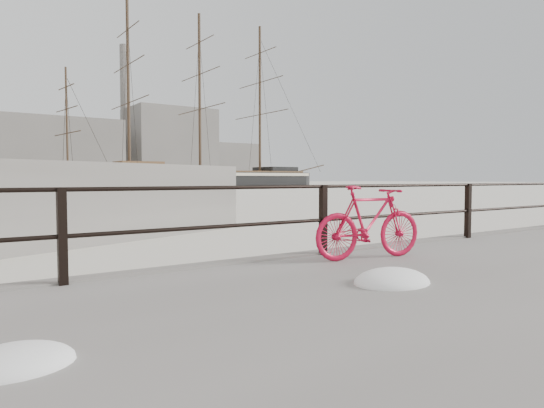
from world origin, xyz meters
TOP-DOWN VIEW (x-y plane):
  - ground at (0.00, 0.00)m, footprint 400.00×400.00m
  - guardrail at (0.00, -0.15)m, footprint 28.00×0.10m
  - bicycle at (-3.23, -0.79)m, footprint 1.68×0.54m
  - barque_black at (34.29, 80.58)m, footprint 61.43×20.11m
  - schooner_mid at (2.69, 74.49)m, footprint 28.29×14.67m
  - industrial_west at (20.00, 140.00)m, footprint 32.00×18.00m
  - industrial_mid at (55.00, 145.00)m, footprint 26.00×20.00m
  - industrial_east at (78.00, 150.00)m, footprint 20.00×16.00m
  - smokestack at (42.00, 150.00)m, footprint 2.80×2.80m

SIDE VIEW (x-z plane):
  - ground at x=0.00m, z-range 0.00..0.00m
  - barque_black at x=34.29m, z-range -17.33..17.33m
  - schooner_mid at x=2.69m, z-range -9.83..9.83m
  - guardrail at x=0.00m, z-range 0.35..1.35m
  - bicycle at x=-3.23m, z-range 0.35..1.35m
  - industrial_east at x=78.00m, z-range 0.00..14.00m
  - industrial_west at x=20.00m, z-range 0.00..18.00m
  - industrial_mid at x=55.00m, z-range 0.00..24.00m
  - smokestack at x=42.00m, z-range 0.00..44.00m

